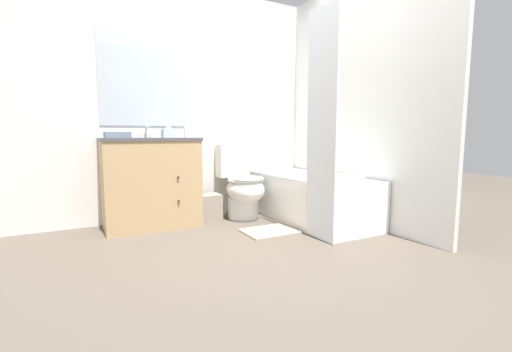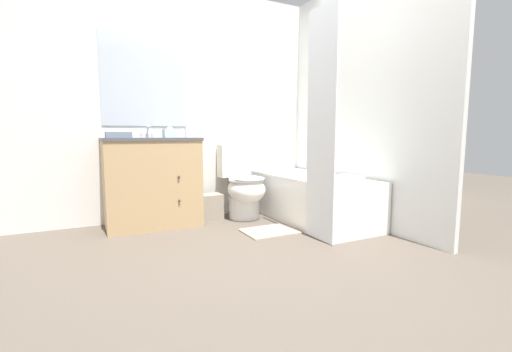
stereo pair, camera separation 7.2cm
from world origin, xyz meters
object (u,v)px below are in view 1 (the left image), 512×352
at_px(tissue_box, 169,133).
at_px(toilet, 242,187).
at_px(bath_mat, 270,231).
at_px(wastebasket, 209,207).
at_px(soap_dispenser, 187,132).
at_px(hand_towel_folded, 117,135).
at_px(vanity_cabinet, 151,182).
at_px(sink_faucet, 146,134).
at_px(bath_towel_folded, 341,179).
at_px(bathtub, 309,197).

bearing_deg(tissue_box, toilet, -15.24).
relative_size(toilet, bath_mat, 1.65).
height_order(wastebasket, soap_dispenser, soap_dispenser).
bearing_deg(hand_towel_folded, vanity_cabinet, 26.26).
height_order(sink_faucet, toilet, sink_faucet).
bearing_deg(tissue_box, bath_towel_folded, -43.13).
bearing_deg(tissue_box, wastebasket, -15.13).
bearing_deg(toilet, bathtub, -34.95).
bearing_deg(soap_dispenser, bath_towel_folded, -44.40).
distance_m(wastebasket, hand_towel_folded, 1.21).
xyz_separation_m(vanity_cabinet, toilet, (0.95, -0.11, -0.10)).
bearing_deg(bath_mat, sink_faucet, 135.06).
relative_size(tissue_box, hand_towel_folded, 0.61).
xyz_separation_m(bathtub, bath_mat, (-0.62, -0.22, -0.24)).
height_order(toilet, tissue_box, tissue_box).
distance_m(vanity_cabinet, tissue_box, 0.53).
distance_m(toilet, soap_dispenser, 0.84).
xyz_separation_m(wastebasket, hand_towel_folded, (-0.91, -0.14, 0.78)).
bearing_deg(bath_mat, wastebasket, 114.24).
height_order(wastebasket, bath_towel_folded, bath_towel_folded).
distance_m(toilet, bathtub, 0.74).
bearing_deg(bath_mat, hand_towel_folded, 154.52).
xyz_separation_m(soap_dispenser, bath_towel_folded, (1.11, -1.08, -0.43)).
xyz_separation_m(sink_faucet, wastebasket, (0.60, -0.20, -0.78)).
bearing_deg(bath_towel_folded, bathtub, 82.58).
height_order(toilet, wastebasket, toilet).
xyz_separation_m(toilet, bath_mat, (-0.02, -0.64, -0.34)).
bearing_deg(soap_dispenser, toilet, -9.59).
bearing_deg(toilet, hand_towel_folded, -177.89).
relative_size(toilet, bath_towel_folded, 2.25).
distance_m(vanity_cabinet, bath_mat, 1.27).
bearing_deg(sink_faucet, bathtub, -24.66).
bearing_deg(bath_mat, soap_dispenser, 127.28).
bearing_deg(sink_faucet, soap_dispenser, -27.67).
relative_size(sink_faucet, bath_mat, 0.29).
height_order(tissue_box, bath_mat, tissue_box).
distance_m(sink_faucet, soap_dispenser, 0.42).
bearing_deg(vanity_cabinet, bath_towel_folded, -36.40).
relative_size(sink_faucet, tissue_box, 1.06).
xyz_separation_m(bathtub, wastebasket, (-0.95, 0.52, -0.11)).
bearing_deg(hand_towel_folded, bathtub, -11.33).
height_order(toilet, bath_mat, toilet).
height_order(hand_towel_folded, bath_towel_folded, hand_towel_folded).
distance_m(tissue_box, bath_towel_folded, 1.79).
bearing_deg(tissue_box, vanity_cabinet, -155.58).
distance_m(bathtub, bath_towel_folded, 0.63).
xyz_separation_m(tissue_box, soap_dispenser, (0.16, -0.10, 0.01)).
bearing_deg(hand_towel_folded, wastebasket, 8.89).
bearing_deg(wastebasket, bathtub, -28.49).
distance_m(wastebasket, bath_mat, 0.82).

